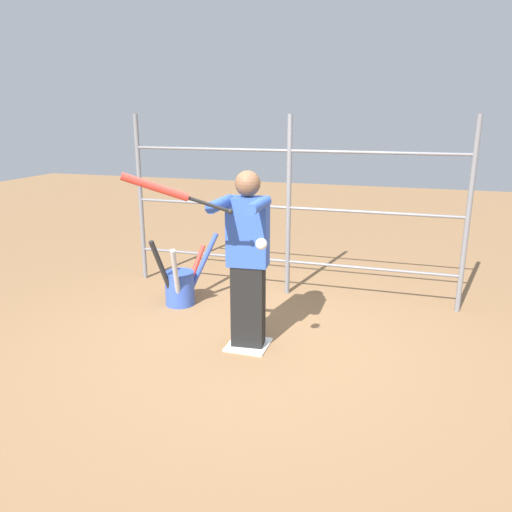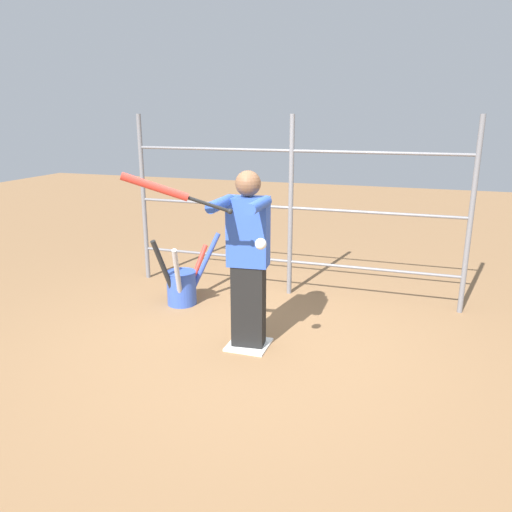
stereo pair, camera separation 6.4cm
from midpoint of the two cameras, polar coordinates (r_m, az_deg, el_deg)
The scene contains 7 objects.
ground_plane at distance 5.07m, azimuth -1.24°, elevation -10.18°, with size 24.00×24.00×0.00m, color olive.
home_plate at distance 5.07m, azimuth -1.24°, elevation -10.08°, with size 0.40×0.40×0.02m.
fence_backstop at distance 6.19m, azimuth 3.44°, elevation 5.53°, with size 4.18×0.06×2.23m.
batter at distance 4.72m, azimuth -1.38°, elevation 0.04°, with size 0.45×0.61×1.74m.
baseball_bat_swinging at distance 4.13m, azimuth -10.83°, elevation 7.40°, with size 0.82×0.45×0.37m.
softball_in_flight at distance 4.08m, azimuth 0.17°, elevation 1.39°, with size 0.10×0.10×0.10m.
bat_bucket at distance 6.09m, azimuth -8.92°, elevation -3.29°, with size 0.61×1.01×0.86m.
Camera 1 is at (-1.43, 4.32, 2.23)m, focal length 35.00 mm.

